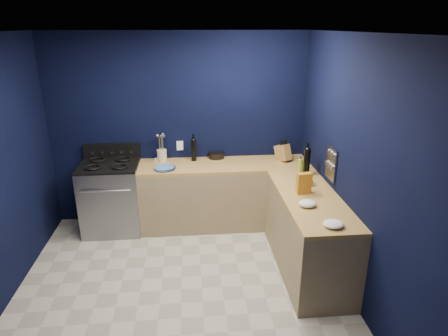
{
  "coord_description": "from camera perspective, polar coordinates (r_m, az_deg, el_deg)",
  "views": [
    {
      "loc": [
        0.14,
        -3.47,
        2.66
      ],
      "look_at": [
        0.55,
        1.0,
        1.0
      ],
      "focal_mm": 31.09,
      "sensor_mm": 36.0,
      "label": 1
    }
  ],
  "objects": [
    {
      "name": "backguard",
      "position": [
        5.54,
        -16.15,
        2.48
      ],
      "size": [
        0.76,
        0.06,
        0.2
      ],
      "primitive_type": "cube",
      "color": "black",
      "rests_on": "gas_range"
    },
    {
      "name": "crouton_bag",
      "position": [
        4.37,
        11.66,
        -2.21
      ],
      "size": [
        0.17,
        0.09,
        0.24
      ],
      "primitive_type": "cube",
      "rotation": [
        0.0,
        0.0,
        0.12
      ],
      "color": "#A72A20",
      "rests_on": "top_right"
    },
    {
      "name": "cab_right",
      "position": [
        4.56,
        12.16,
        -9.52
      ],
      "size": [
        0.63,
        1.67,
        0.86
      ],
      "primitive_type": "cube",
      "color": "#917B54",
      "rests_on": "floor"
    },
    {
      "name": "spice_jar_far",
      "position": [
        4.61,
        12.71,
        -2.12
      ],
      "size": [
        0.04,
        0.04,
        0.08
      ],
      "primitive_type": "cylinder",
      "rotation": [
        0.0,
        0.0,
        0.01
      ],
      "color": "olive",
      "rests_on": "top_right"
    },
    {
      "name": "gas_range",
      "position": [
        5.47,
        -16.1,
        -4.28
      ],
      "size": [
        0.76,
        0.66,
        0.92
      ],
      "primitive_type": "cube",
      "color": "gray",
      "rests_on": "floor"
    },
    {
      "name": "ramekin",
      "position": [
        5.43,
        -9.82,
        1.24
      ],
      "size": [
        0.1,
        0.1,
        0.03
      ],
      "primitive_type": "cylinder",
      "rotation": [
        0.0,
        0.0,
        0.41
      ],
      "color": "white",
      "rests_on": "top_back"
    },
    {
      "name": "cooktop",
      "position": [
        5.29,
        -16.6,
        0.4
      ],
      "size": [
        0.76,
        0.66,
        0.03
      ],
      "primitive_type": "cube",
      "color": "black",
      "rests_on": "gas_range"
    },
    {
      "name": "plate_stack",
      "position": [
        5.08,
        -8.75,
        -0.01
      ],
      "size": [
        0.29,
        0.29,
        0.03
      ],
      "primitive_type": "cylinder",
      "rotation": [
        0.0,
        0.0,
        0.09
      ],
      "color": "#3D5CAF",
      "rests_on": "top_back"
    },
    {
      "name": "spice_jar_near",
      "position": [
        4.67,
        12.6,
        -1.74
      ],
      "size": [
        0.05,
        0.05,
        0.1
      ],
      "primitive_type": "cylinder",
      "rotation": [
        0.0,
        0.0,
        0.03
      ],
      "color": "olive",
      "rests_on": "top_right"
    },
    {
      "name": "wall_front",
      "position": [
        2.19,
        -8.16,
        -18.37
      ],
      "size": [
        3.5,
        0.02,
        2.6
      ],
      "primitive_type": "cube",
      "color": "black",
      "rests_on": "ground"
    },
    {
      "name": "wine_bottle_right",
      "position": [
        4.9,
        12.07,
        0.86
      ],
      "size": [
        0.11,
        0.11,
        0.33
      ],
      "primitive_type": "cylinder",
      "rotation": [
        0.0,
        0.0,
        0.38
      ],
      "color": "black",
      "rests_on": "top_right"
    },
    {
      "name": "cab_back",
      "position": [
        5.41,
        0.11,
        -4.06
      ],
      "size": [
        2.3,
        0.63,
        0.86
      ],
      "primitive_type": "cube",
      "color": "#917B54",
      "rests_on": "floor"
    },
    {
      "name": "wall_back",
      "position": [
        5.41,
        -6.59,
        5.59
      ],
      "size": [
        3.5,
        0.02,
        2.6
      ],
      "primitive_type": "cube",
      "color": "black",
      "rests_on": "ground"
    },
    {
      "name": "ceiling",
      "position": [
        3.47,
        -8.0,
        19.28
      ],
      "size": [
        3.5,
        3.5,
        0.02
      ],
      "primitive_type": "cube",
      "color": "silver",
      "rests_on": "ground"
    },
    {
      "name": "wall_right",
      "position": [
        4.06,
        18.6,
        -0.37
      ],
      "size": [
        0.02,
        3.5,
        2.6
      ],
      "primitive_type": "cube",
      "color": "black",
      "rests_on": "ground"
    },
    {
      "name": "oven_door",
      "position": [
        5.19,
        -16.69,
        -5.82
      ],
      "size": [
        0.59,
        0.02,
        0.42
      ],
      "primitive_type": "cube",
      "color": "black",
      "rests_on": "gas_range"
    },
    {
      "name": "top_right",
      "position": [
        4.35,
        12.6,
        -4.37
      ],
      "size": [
        0.63,
        1.67,
        0.04
      ],
      "primitive_type": "cube",
      "color": "olive",
      "rests_on": "cab_right"
    },
    {
      "name": "wall_outlet",
      "position": [
        5.44,
        -6.5,
        3.29
      ],
      "size": [
        0.09,
        0.02,
        0.13
      ],
      "primitive_type": "cube",
      "color": "white",
      "rests_on": "wall_back"
    },
    {
      "name": "top_back",
      "position": [
        5.24,
        0.11,
        0.43
      ],
      "size": [
        2.3,
        0.63,
        0.04
      ],
      "primitive_type": "cube",
      "color": "olive",
      "rests_on": "cab_back"
    },
    {
      "name": "spice_panel",
      "position": [
        4.57,
        15.49,
        0.64
      ],
      "size": [
        0.02,
        0.28,
        0.38
      ],
      "primitive_type": "cube",
      "color": "gray",
      "rests_on": "wall_right"
    },
    {
      "name": "towel_front",
      "position": [
        4.1,
        12.15,
        -5.13
      ],
      "size": [
        0.23,
        0.21,
        0.06
      ],
      "primitive_type": "ellipsoid",
      "rotation": [
        0.0,
        0.0,
        0.38
      ],
      "color": "white",
      "rests_on": "top_right"
    },
    {
      "name": "oil_bottle",
      "position": [
        4.78,
        11.13,
        -0.13
      ],
      "size": [
        0.07,
        0.07,
        0.25
      ],
      "primitive_type": "cylinder",
      "rotation": [
        0.0,
        0.0,
        0.24
      ],
      "color": "#7EA823",
      "rests_on": "top_right"
    },
    {
      "name": "lemon_basket",
      "position": [
        5.45,
        -1.13,
        1.93
      ],
      "size": [
        0.24,
        0.24,
        0.09
      ],
      "primitive_type": "cylinder",
      "rotation": [
        0.0,
        0.0,
        -0.06
      ],
      "color": "black",
      "rests_on": "top_back"
    },
    {
      "name": "knife_block",
      "position": [
        5.39,
        8.65,
        2.24
      ],
      "size": [
        0.24,
        0.28,
        0.27
      ],
      "primitive_type": "cube",
      "rotation": [
        -0.31,
        0.0,
        0.54
      ],
      "color": "olive",
      "rests_on": "top_back"
    },
    {
      "name": "floor",
      "position": [
        4.38,
        -6.26,
        -17.4
      ],
      "size": [
        3.5,
        3.5,
        0.02
      ],
      "primitive_type": "cube",
      "color": "#B1AD9B",
      "rests_on": "ground"
    },
    {
      "name": "wine_bottle_back",
      "position": [
        5.33,
        -4.47,
        2.62
      ],
      "size": [
        0.09,
        0.09,
        0.3
      ],
      "primitive_type": "cylinder",
      "rotation": [
        0.0,
        0.0,
        0.37
      ],
      "color": "black",
      "rests_on": "top_back"
    },
    {
      "name": "utensil_crock",
      "position": [
        5.38,
        -9.11,
        1.84
      ],
      "size": [
        0.16,
        0.16,
        0.16
      ],
      "primitive_type": "cylinder",
      "rotation": [
        0.0,
        0.0,
        -0.21
      ],
      "color": "beige",
      "rests_on": "top_back"
    },
    {
      "name": "towel_end",
      "position": [
        3.76,
        15.78,
        -7.93
      ],
      "size": [
        0.24,
        0.23,
        0.06
      ],
      "primitive_type": "ellipsoid",
      "rotation": [
        0.0,
        0.0,
        0.35
      ],
      "color": "white",
      "rests_on": "top_right"
    }
  ]
}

